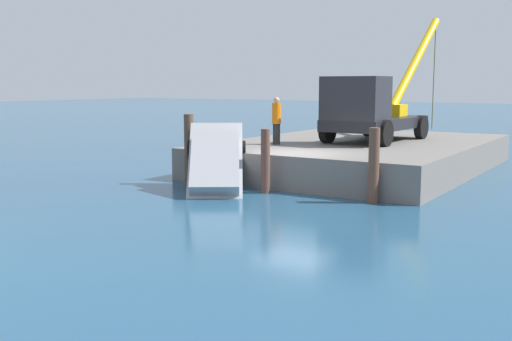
% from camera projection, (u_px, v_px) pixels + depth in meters
% --- Properties ---
extents(ground, '(200.00, 200.00, 0.00)m').
position_uv_depth(ground, '(295.00, 187.00, 20.89)').
color(ground, navy).
extents(dock, '(12.97, 9.21, 1.16)m').
position_uv_depth(dock, '(360.00, 155.00, 25.45)').
color(dock, slate).
rests_on(dock, ground).
extents(crane_truck, '(9.43, 2.85, 5.47)m').
position_uv_depth(crane_truck, '(371.00, 110.00, 24.62)').
color(crane_truck, black).
rests_on(crane_truck, dock).
extents(dock_worker, '(0.34, 0.34, 1.82)m').
position_uv_depth(dock_worker, '(277.00, 120.00, 23.69)').
color(dock_worker, '#282828').
rests_on(dock_worker, dock).
extents(salvaged_car, '(4.02, 3.54, 3.39)m').
position_uv_depth(salvaged_car, '(215.00, 175.00, 19.72)').
color(salvaged_car, '#99999E').
rests_on(salvaged_car, ground).
extents(piling_near, '(0.34, 0.34, 2.45)m').
position_uv_depth(piling_near, '(189.00, 149.00, 21.37)').
color(piling_near, brown).
rests_on(piling_near, ground).
extents(piling_mid, '(0.30, 0.30, 2.06)m').
position_uv_depth(piling_mid, '(265.00, 161.00, 19.68)').
color(piling_mid, brown).
rests_on(piling_mid, ground).
extents(piling_far, '(0.32, 0.32, 2.22)m').
position_uv_depth(piling_far, '(374.00, 166.00, 18.02)').
color(piling_far, brown).
rests_on(piling_far, ground).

